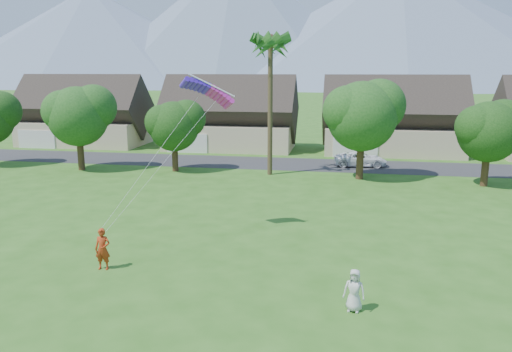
% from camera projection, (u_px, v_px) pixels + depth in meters
% --- Properties ---
extents(ground, '(500.00, 500.00, 0.00)m').
position_uv_depth(ground, '(207.00, 338.00, 17.70)').
color(ground, '#2D6019').
rests_on(ground, ground).
extents(street, '(90.00, 7.00, 0.01)m').
position_uv_depth(street, '(297.00, 164.00, 50.44)').
color(street, '#2D2D30').
rests_on(street, ground).
extents(kite_flyer, '(0.77, 0.54, 2.02)m').
position_uv_depth(kite_flyer, '(103.00, 249.00, 23.64)').
color(kite_flyer, '#A93213').
rests_on(kite_flyer, ground).
extents(watcher, '(0.93, 0.68, 1.73)m').
position_uv_depth(watcher, '(354.00, 290.00, 19.54)').
color(watcher, silver).
rests_on(watcher, ground).
extents(parked_car, '(5.34, 2.84, 1.43)m').
position_uv_depth(parked_car, '(361.00, 159.00, 49.23)').
color(parked_car, white).
rests_on(parked_car, ground).
extents(mountain_ridge, '(540.00, 240.00, 70.00)m').
position_uv_depth(mountain_ridge, '(359.00, 32.00, 260.29)').
color(mountain_ridge, slate).
rests_on(mountain_ridge, ground).
extents(houses_row, '(72.75, 8.19, 8.86)m').
position_uv_depth(houses_row, '(309.00, 121.00, 58.31)').
color(houses_row, beige).
rests_on(houses_row, ground).
extents(tree_row, '(62.27, 6.67, 8.45)m').
position_uv_depth(tree_row, '(279.00, 122.00, 43.76)').
color(tree_row, '#47301C').
rests_on(tree_row, ground).
extents(fan_palm, '(3.00, 3.00, 13.80)m').
position_uv_depth(fan_palm, '(271.00, 41.00, 43.03)').
color(fan_palm, '#4C3D26').
rests_on(fan_palm, ground).
extents(parafoil_kite, '(3.23, 1.53, 0.50)m').
position_uv_depth(parafoil_kite, '(208.00, 90.00, 27.72)').
color(parafoil_kite, '#441AC8').
rests_on(parafoil_kite, ground).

